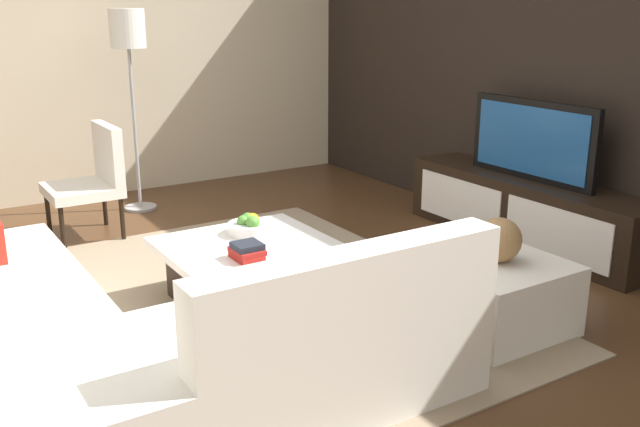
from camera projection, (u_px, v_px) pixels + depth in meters
The scene contains 14 objects.
ground_plane at pixel (243, 312), 4.24m from camera, with size 14.00×14.00×0.00m, color #4C301C.
feature_wall_back at pixel (568, 55), 5.22m from camera, with size 6.40×0.12×2.80m, color black.
side_wall_left at pixel (102, 44), 6.53m from camera, with size 0.12×5.20×2.80m, color beige.
area_rug at pixel (236, 305), 4.32m from camera, with size 3.28×2.80×0.01m, color gray.
media_console at pixel (526, 211), 5.40m from camera, with size 2.10×0.48×0.50m.
television at pixel (532, 140), 5.24m from camera, with size 1.14×0.06×0.59m.
sectional_couch at pixel (117, 338), 3.28m from camera, with size 2.45×2.31×0.82m.
coffee_table at pixel (250, 272), 4.31m from camera, with size 0.93×0.98×0.38m.
accent_chair_near at pixel (94, 175), 5.51m from camera, with size 0.55×0.53×0.87m.
floor_lamp at pixel (128, 44), 5.94m from camera, with size 0.29×0.29×1.72m.
ottoman at pixel (495, 295), 3.99m from camera, with size 0.70×0.70×0.40m, color white.
fruit_bowl at pixel (250, 226), 4.44m from camera, with size 0.28×0.28×0.13m.
decorative_ball at pixel (499, 240), 3.89m from camera, with size 0.25×0.25×0.25m, color #997247.
book_stack at pixel (247, 251), 4.01m from camera, with size 0.20×0.16×0.10m.
Camera 1 is at (3.53, -1.70, 1.78)m, focal length 39.93 mm.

